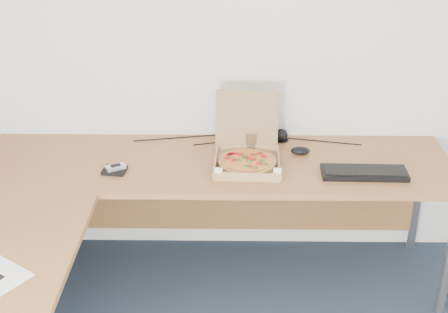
{
  "coord_description": "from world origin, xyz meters",
  "views": [
    {
      "loc": [
        -0.41,
        -1.5,
        2.18
      ],
      "look_at": [
        -0.45,
        1.28,
        0.82
      ],
      "focal_mm": 49.38,
      "sensor_mm": 36.0,
      "label": 1
    }
  ],
  "objects_px": {
    "keyboard": "(364,173)",
    "wallet": "(115,170)",
    "pizza_box": "(247,158)",
    "drinking_glass": "(251,142)",
    "desk": "(143,208)"
  },
  "relations": [
    {
      "from": "desk",
      "to": "drinking_glass",
      "type": "relative_size",
      "value": 22.76
    },
    {
      "from": "drinking_glass",
      "to": "wallet",
      "type": "height_order",
      "value": "drinking_glass"
    },
    {
      "from": "pizza_box",
      "to": "keyboard",
      "type": "relative_size",
      "value": 0.91
    },
    {
      "from": "pizza_box",
      "to": "wallet",
      "type": "distance_m",
      "value": 0.68
    },
    {
      "from": "desk",
      "to": "drinking_glass",
      "type": "bearing_deg",
      "value": 46.81
    },
    {
      "from": "desk",
      "to": "wallet",
      "type": "bearing_deg",
      "value": 121.39
    },
    {
      "from": "wallet",
      "to": "keyboard",
      "type": "bearing_deg",
      "value": 6.88
    },
    {
      "from": "drinking_glass",
      "to": "keyboard",
      "type": "xyz_separation_m",
      "value": [
        0.56,
        -0.27,
        -0.04
      ]
    },
    {
      "from": "desk",
      "to": "drinking_glass",
      "type": "distance_m",
      "value": 0.76
    },
    {
      "from": "pizza_box",
      "to": "drinking_glass",
      "type": "relative_size",
      "value": 3.55
    },
    {
      "from": "keyboard",
      "to": "wallet",
      "type": "bearing_deg",
      "value": -179.5
    },
    {
      "from": "pizza_box",
      "to": "desk",
      "type": "bearing_deg",
      "value": -138.81
    },
    {
      "from": "desk",
      "to": "pizza_box",
      "type": "distance_m",
      "value": 0.63
    },
    {
      "from": "keyboard",
      "to": "wallet",
      "type": "height_order",
      "value": "keyboard"
    },
    {
      "from": "pizza_box",
      "to": "wallet",
      "type": "height_order",
      "value": "pizza_box"
    }
  ]
}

